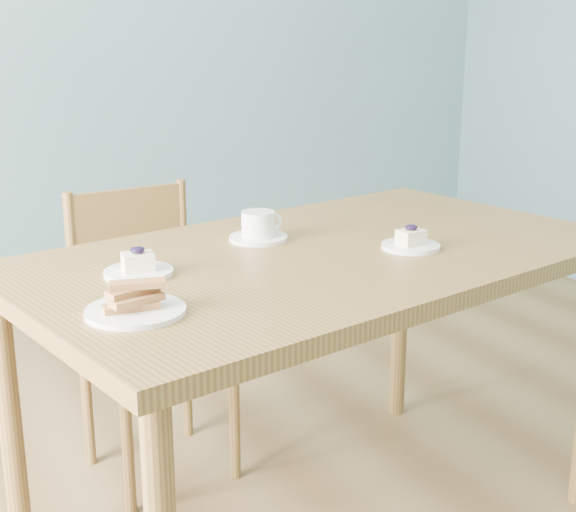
{
  "coord_description": "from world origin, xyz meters",
  "views": [
    {
      "loc": [
        -0.84,
        -1.54,
        1.33
      ],
      "look_at": [
        0.05,
        0.17,
        0.78
      ],
      "focal_mm": 50.0,
      "sensor_mm": 36.0,
      "label": 1
    }
  ],
  "objects_px": {
    "cheesecake_plate_near": "(411,242)",
    "coffee_cup": "(259,228)",
    "biscotti_plate": "(135,304)",
    "dining_table": "(322,281)",
    "dining_chair": "(151,332)",
    "cheesecake_plate_far": "(138,268)"
  },
  "relations": [
    {
      "from": "coffee_cup",
      "to": "dining_table",
      "type": "bearing_deg",
      "value": -56.85
    },
    {
      "from": "dining_chair",
      "to": "cheesecake_plate_far",
      "type": "relative_size",
      "value": 5.69
    },
    {
      "from": "cheesecake_plate_near",
      "to": "cheesecake_plate_far",
      "type": "bearing_deg",
      "value": 171.73
    },
    {
      "from": "cheesecake_plate_far",
      "to": "biscotti_plate",
      "type": "height_order",
      "value": "cheesecake_plate_far"
    },
    {
      "from": "coffee_cup",
      "to": "biscotti_plate",
      "type": "relative_size",
      "value": 0.78
    },
    {
      "from": "cheesecake_plate_far",
      "to": "biscotti_plate",
      "type": "bearing_deg",
      "value": -108.59
    },
    {
      "from": "dining_chair",
      "to": "coffee_cup",
      "type": "height_order",
      "value": "coffee_cup"
    },
    {
      "from": "dining_table",
      "to": "coffee_cup",
      "type": "relative_size",
      "value": 10.84
    },
    {
      "from": "dining_chair",
      "to": "coffee_cup",
      "type": "bearing_deg",
      "value": -70.35
    },
    {
      "from": "dining_table",
      "to": "cheesecake_plate_near",
      "type": "relative_size",
      "value": 11.26
    },
    {
      "from": "dining_table",
      "to": "biscotti_plate",
      "type": "bearing_deg",
      "value": -168.45
    },
    {
      "from": "dining_chair",
      "to": "biscotti_plate",
      "type": "xyz_separation_m",
      "value": [
        -0.27,
        -0.78,
        0.37
      ]
    },
    {
      "from": "cheesecake_plate_near",
      "to": "dining_table",
      "type": "bearing_deg",
      "value": 156.41
    },
    {
      "from": "cheesecake_plate_near",
      "to": "biscotti_plate",
      "type": "bearing_deg",
      "value": -169.13
    },
    {
      "from": "cheesecake_plate_far",
      "to": "cheesecake_plate_near",
      "type": "bearing_deg",
      "value": -8.27
    },
    {
      "from": "dining_table",
      "to": "coffee_cup",
      "type": "bearing_deg",
      "value": 109.8
    },
    {
      "from": "biscotti_plate",
      "to": "dining_table",
      "type": "bearing_deg",
      "value": 23.01
    },
    {
      "from": "dining_chair",
      "to": "coffee_cup",
      "type": "xyz_separation_m",
      "value": [
        0.18,
        -0.38,
        0.39
      ]
    },
    {
      "from": "cheesecake_plate_near",
      "to": "cheesecake_plate_far",
      "type": "xyz_separation_m",
      "value": [
        -0.67,
        0.1,
        0.0
      ]
    },
    {
      "from": "dining_table",
      "to": "biscotti_plate",
      "type": "distance_m",
      "value": 0.6
    },
    {
      "from": "cheesecake_plate_near",
      "to": "coffee_cup",
      "type": "xyz_separation_m",
      "value": [
        -0.3,
        0.25,
        0.02
      ]
    },
    {
      "from": "cheesecake_plate_far",
      "to": "coffee_cup",
      "type": "distance_m",
      "value": 0.4
    }
  ]
}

